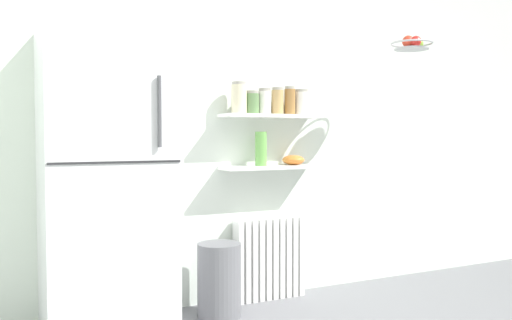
{
  "coord_description": "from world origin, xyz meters",
  "views": [
    {
      "loc": [
        -1.79,
        -1.6,
        1.21
      ],
      "look_at": [
        -0.21,
        1.6,
        1.05
      ],
      "focal_mm": 37.86,
      "sensor_mm": 36.0,
      "label": 1
    }
  ],
  "objects_px": {
    "storage_jar_1": "(252,103)",
    "vase": "(261,149)",
    "storage_jar_3": "(278,101)",
    "storage_jar_0": "(239,98)",
    "storage_jar_4": "(290,101)",
    "hanging_fruit_basket": "(412,44)",
    "shelf_bowl": "(293,160)",
    "storage_jar_2": "(265,102)",
    "trash_bin": "(219,280)",
    "radiator": "(269,258)",
    "storage_jar_5": "(302,102)",
    "refrigerator": "(106,185)"
  },
  "relations": [
    {
      "from": "storage_jar_3",
      "to": "storage_jar_5",
      "type": "xyz_separation_m",
      "value": [
        0.21,
        0.0,
        -0.0
      ]
    },
    {
      "from": "storage_jar_3",
      "to": "storage_jar_4",
      "type": "relative_size",
      "value": 0.95
    },
    {
      "from": "vase",
      "to": "hanging_fruit_basket",
      "type": "bearing_deg",
      "value": -21.72
    },
    {
      "from": "storage_jar_1",
      "to": "trash_bin",
      "type": "height_order",
      "value": "storage_jar_1"
    },
    {
      "from": "radiator",
      "to": "storage_jar_4",
      "type": "height_order",
      "value": "storage_jar_4"
    },
    {
      "from": "refrigerator",
      "to": "storage_jar_3",
      "type": "bearing_deg",
      "value": 9.15
    },
    {
      "from": "radiator",
      "to": "hanging_fruit_basket",
      "type": "xyz_separation_m",
      "value": [
        0.95,
        -0.44,
        1.59
      ]
    },
    {
      "from": "storage_jar_0",
      "to": "hanging_fruit_basket",
      "type": "xyz_separation_m",
      "value": [
        1.21,
        -0.41,
        0.41
      ]
    },
    {
      "from": "refrigerator",
      "to": "shelf_bowl",
      "type": "distance_m",
      "value": 1.44
    },
    {
      "from": "storage_jar_3",
      "to": "hanging_fruit_basket",
      "type": "distance_m",
      "value": 1.08
    },
    {
      "from": "storage_jar_0",
      "to": "storage_jar_4",
      "type": "xyz_separation_m",
      "value": [
        0.41,
        0.0,
        -0.01
      ]
    },
    {
      "from": "storage_jar_4",
      "to": "shelf_bowl",
      "type": "xyz_separation_m",
      "value": [
        0.03,
        0.0,
        -0.44
      ]
    },
    {
      "from": "refrigerator",
      "to": "hanging_fruit_basket",
      "type": "height_order",
      "value": "hanging_fruit_basket"
    },
    {
      "from": "vase",
      "to": "trash_bin",
      "type": "distance_m",
      "value": 0.98
    },
    {
      "from": "storage_jar_1",
      "to": "hanging_fruit_basket",
      "type": "relative_size",
      "value": 0.53
    },
    {
      "from": "storage_jar_2",
      "to": "shelf_bowl",
      "type": "distance_m",
      "value": 0.49
    },
    {
      "from": "storage_jar_2",
      "to": "storage_jar_3",
      "type": "height_order",
      "value": "storage_jar_3"
    },
    {
      "from": "refrigerator",
      "to": "radiator",
      "type": "height_order",
      "value": "refrigerator"
    },
    {
      "from": "refrigerator",
      "to": "hanging_fruit_basket",
      "type": "distance_m",
      "value": 2.4
    },
    {
      "from": "hanging_fruit_basket",
      "to": "storage_jar_3",
      "type": "bearing_deg",
      "value": 155.36
    },
    {
      "from": "storage_jar_2",
      "to": "storage_jar_3",
      "type": "relative_size",
      "value": 0.94
    },
    {
      "from": "refrigerator",
      "to": "trash_bin",
      "type": "relative_size",
      "value": 3.73
    },
    {
      "from": "storage_jar_2",
      "to": "vase",
      "type": "height_order",
      "value": "storage_jar_2"
    },
    {
      "from": "storage_jar_3",
      "to": "trash_bin",
      "type": "height_order",
      "value": "storage_jar_3"
    },
    {
      "from": "storage_jar_4",
      "to": "vase",
      "type": "distance_m",
      "value": 0.43
    },
    {
      "from": "storage_jar_4",
      "to": "hanging_fruit_basket",
      "type": "height_order",
      "value": "hanging_fruit_basket"
    },
    {
      "from": "vase",
      "to": "shelf_bowl",
      "type": "xyz_separation_m",
      "value": [
        0.27,
        0.0,
        -0.09
      ]
    },
    {
      "from": "storage_jar_3",
      "to": "storage_jar_1",
      "type": "bearing_deg",
      "value": 180.0
    },
    {
      "from": "storage_jar_1",
      "to": "shelf_bowl",
      "type": "bearing_deg",
      "value": 0.0
    },
    {
      "from": "storage_jar_0",
      "to": "storage_jar_3",
      "type": "height_order",
      "value": "storage_jar_0"
    },
    {
      "from": "radiator",
      "to": "storage_jar_3",
      "type": "relative_size",
      "value": 3.03
    },
    {
      "from": "storage_jar_0",
      "to": "storage_jar_4",
      "type": "distance_m",
      "value": 0.41
    },
    {
      "from": "storage_jar_1",
      "to": "hanging_fruit_basket",
      "type": "distance_m",
      "value": 1.26
    },
    {
      "from": "storage_jar_4",
      "to": "hanging_fruit_basket",
      "type": "xyz_separation_m",
      "value": [
        0.8,
        -0.41,
        0.42
      ]
    },
    {
      "from": "storage_jar_1",
      "to": "radiator",
      "type": "bearing_deg",
      "value": 10.93
    },
    {
      "from": "shelf_bowl",
      "to": "hanging_fruit_basket",
      "type": "relative_size",
      "value": 0.54
    },
    {
      "from": "storage_jar_2",
      "to": "vase",
      "type": "distance_m",
      "value": 0.34
    },
    {
      "from": "storage_jar_3",
      "to": "vase",
      "type": "height_order",
      "value": "storage_jar_3"
    },
    {
      "from": "storage_jar_0",
      "to": "storage_jar_5",
      "type": "height_order",
      "value": "storage_jar_0"
    },
    {
      "from": "storage_jar_1",
      "to": "storage_jar_5",
      "type": "distance_m",
      "value": 0.41
    },
    {
      "from": "storage_jar_2",
      "to": "shelf_bowl",
      "type": "bearing_deg",
      "value": 0.0
    },
    {
      "from": "refrigerator",
      "to": "storage_jar_0",
      "type": "relative_size",
      "value": 8.15
    },
    {
      "from": "storage_jar_2",
      "to": "storage_jar_5",
      "type": "relative_size",
      "value": 0.97
    },
    {
      "from": "radiator",
      "to": "storage_jar_0",
      "type": "xyz_separation_m",
      "value": [
        -0.26,
        -0.03,
        1.18
      ]
    },
    {
      "from": "hanging_fruit_basket",
      "to": "radiator",
      "type": "bearing_deg",
      "value": 155.05
    },
    {
      "from": "storage_jar_1",
      "to": "storage_jar_3",
      "type": "distance_m",
      "value": 0.21
    },
    {
      "from": "vase",
      "to": "trash_bin",
      "type": "bearing_deg",
      "value": -156.3
    },
    {
      "from": "storage_jar_5",
      "to": "shelf_bowl",
      "type": "distance_m",
      "value": 0.44
    },
    {
      "from": "storage_jar_1",
      "to": "vase",
      "type": "distance_m",
      "value": 0.34
    },
    {
      "from": "trash_bin",
      "to": "refrigerator",
      "type": "bearing_deg",
      "value": -177.71
    }
  ]
}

